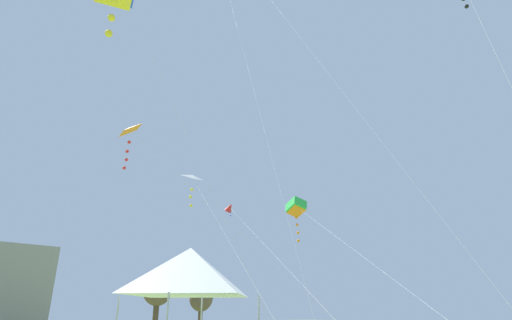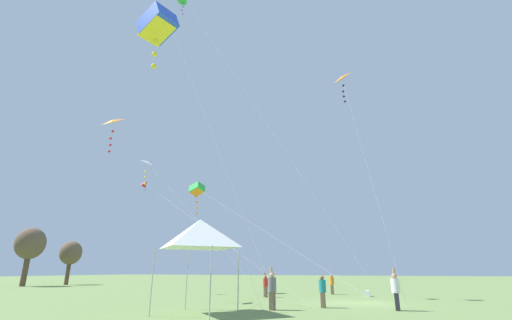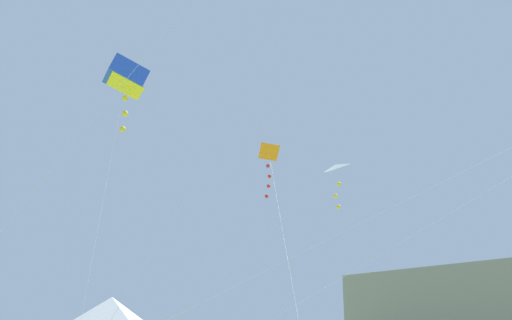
{
  "view_description": "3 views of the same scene",
  "coord_description": "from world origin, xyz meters",
  "px_view_note": "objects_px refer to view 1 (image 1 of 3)",
  "views": [
    {
      "loc": [
        -14.45,
        -3.92,
        2.39
      ],
      "look_at": [
        -2.21,
        10.17,
        9.57
      ],
      "focal_mm": 28.0,
      "sensor_mm": 36.0,
      "label": 1
    },
    {
      "loc": [
        -22.68,
        -1.9,
        1.87
      ],
      "look_at": [
        -0.58,
        6.31,
        9.47
      ],
      "focal_mm": 24.0,
      "sensor_mm": 36.0,
      "label": 2
    },
    {
      "loc": [
        9.86,
        -2.25,
        2.94
      ],
      "look_at": [
        -2.72,
        8.19,
        8.03
      ],
      "focal_mm": 40.0,
      "sensor_mm": 36.0,
      "label": 3
    }
  ],
  "objects_px": {
    "festival_tent": "(190,271)",
    "kite_orange_delta_5": "(129,133)",
    "kite_green_box_2": "(296,208)",
    "kite_white_delta_7": "(193,178)",
    "kite_red_diamond_3": "(230,208)"
  },
  "relations": [
    {
      "from": "kite_red_diamond_3",
      "to": "kite_white_delta_7",
      "type": "distance_m",
      "value": 8.07
    },
    {
      "from": "festival_tent",
      "to": "kite_red_diamond_3",
      "type": "height_order",
      "value": "kite_red_diamond_3"
    },
    {
      "from": "kite_white_delta_7",
      "to": "festival_tent",
      "type": "bearing_deg",
      "value": -120.97
    },
    {
      "from": "kite_orange_delta_5",
      "to": "kite_white_delta_7",
      "type": "relative_size",
      "value": 1.07
    },
    {
      "from": "kite_red_diamond_3",
      "to": "kite_white_delta_7",
      "type": "xyz_separation_m",
      "value": [
        -6.29,
        -5.03,
        -0.44
      ]
    },
    {
      "from": "kite_green_box_2",
      "to": "kite_white_delta_7",
      "type": "bearing_deg",
      "value": -171.97
    },
    {
      "from": "kite_red_diamond_3",
      "to": "kite_orange_delta_5",
      "type": "bearing_deg",
      "value": -152.75
    },
    {
      "from": "kite_orange_delta_5",
      "to": "kite_white_delta_7",
      "type": "xyz_separation_m",
      "value": [
        3.69,
        0.11,
        -1.46
      ]
    },
    {
      "from": "kite_green_box_2",
      "to": "kite_orange_delta_5",
      "type": "xyz_separation_m",
      "value": [
        -12.84,
        -1.4,
        1.25
      ]
    },
    {
      "from": "festival_tent",
      "to": "kite_white_delta_7",
      "type": "relative_size",
      "value": 0.41
    },
    {
      "from": "kite_green_box_2",
      "to": "festival_tent",
      "type": "bearing_deg",
      "value": -148.73
    },
    {
      "from": "festival_tent",
      "to": "kite_green_box_2",
      "type": "xyz_separation_m",
      "value": [
        13.17,
        7.99,
        5.63
      ]
    },
    {
      "from": "festival_tent",
      "to": "kite_orange_delta_5",
      "type": "xyz_separation_m",
      "value": [
        0.33,
        6.6,
        6.88
      ]
    },
    {
      "from": "kite_green_box_2",
      "to": "kite_orange_delta_5",
      "type": "relative_size",
      "value": 1.54
    },
    {
      "from": "festival_tent",
      "to": "kite_green_box_2",
      "type": "height_order",
      "value": "kite_green_box_2"
    }
  ]
}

